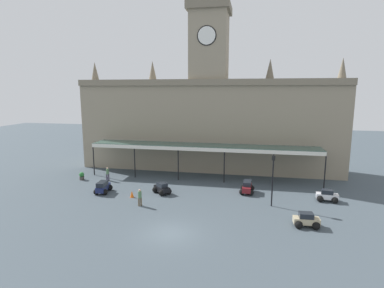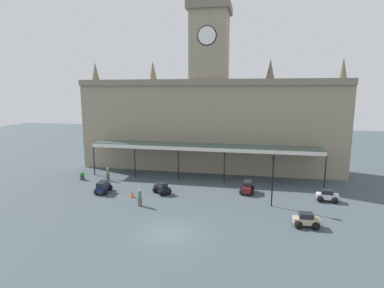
{
  "view_description": "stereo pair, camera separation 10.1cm",
  "coord_description": "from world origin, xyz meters",
  "px_view_note": "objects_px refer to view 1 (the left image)",
  "views": [
    {
      "loc": [
        6.02,
        -21.58,
        10.98
      ],
      "look_at": [
        0.0,
        8.71,
        5.57
      ],
      "focal_mm": 28.83,
      "sensor_mm": 36.0,
      "label": 1
    },
    {
      "loc": [
        6.12,
        -21.56,
        10.98
      ],
      "look_at": [
        0.0,
        8.71,
        5.57
      ],
      "focal_mm": 28.83,
      "sensor_mm": 36.0,
      "label": 2
    }
  ],
  "objects_px": {
    "car_navy_estate": "(103,188)",
    "car_beige_sedan": "(306,221)",
    "car_black_sedan": "(162,189)",
    "traffic_cone": "(132,194)",
    "victorian_lamppost": "(273,174)",
    "pedestrian_beside_cars": "(140,197)",
    "planter_forecourt_centre": "(82,176)",
    "pedestrian_near_entrance": "(108,173)",
    "car_maroon_estate": "(247,188)",
    "car_white_sedan": "(327,196)"
  },
  "relations": [
    {
      "from": "car_navy_estate",
      "to": "car_beige_sedan",
      "type": "bearing_deg",
      "value": -12.84
    },
    {
      "from": "car_black_sedan",
      "to": "traffic_cone",
      "type": "height_order",
      "value": "car_black_sedan"
    },
    {
      "from": "car_beige_sedan",
      "to": "victorian_lamppost",
      "type": "xyz_separation_m",
      "value": [
        -2.52,
        4.11,
        2.64
      ]
    },
    {
      "from": "pedestrian_beside_cars",
      "to": "planter_forecourt_centre",
      "type": "relative_size",
      "value": 1.74
    },
    {
      "from": "planter_forecourt_centre",
      "to": "car_navy_estate",
      "type": "bearing_deg",
      "value": -39.13
    },
    {
      "from": "planter_forecourt_centre",
      "to": "traffic_cone",
      "type": "bearing_deg",
      "value": -29.24
    },
    {
      "from": "pedestrian_beside_cars",
      "to": "traffic_cone",
      "type": "height_order",
      "value": "pedestrian_beside_cars"
    },
    {
      "from": "victorian_lamppost",
      "to": "pedestrian_near_entrance",
      "type": "bearing_deg",
      "value": 166.05
    },
    {
      "from": "victorian_lamppost",
      "to": "traffic_cone",
      "type": "bearing_deg",
      "value": -178.79
    },
    {
      "from": "traffic_cone",
      "to": "car_beige_sedan",
      "type": "bearing_deg",
      "value": -12.95
    },
    {
      "from": "car_black_sedan",
      "to": "pedestrian_beside_cars",
      "type": "relative_size",
      "value": 1.34
    },
    {
      "from": "car_black_sedan",
      "to": "victorian_lamppost",
      "type": "bearing_deg",
      "value": -7.54
    },
    {
      "from": "car_black_sedan",
      "to": "car_maroon_estate",
      "type": "xyz_separation_m",
      "value": [
        8.99,
        2.0,
        0.06
      ]
    },
    {
      "from": "pedestrian_near_entrance",
      "to": "traffic_cone",
      "type": "height_order",
      "value": "pedestrian_near_entrance"
    },
    {
      "from": "planter_forecourt_centre",
      "to": "car_white_sedan",
      "type": "bearing_deg",
      "value": -4.13
    },
    {
      "from": "car_navy_estate",
      "to": "planter_forecourt_centre",
      "type": "relative_size",
      "value": 2.43
    },
    {
      "from": "car_white_sedan",
      "to": "car_maroon_estate",
      "type": "distance_m",
      "value": 7.99
    },
    {
      "from": "car_black_sedan",
      "to": "pedestrian_near_entrance",
      "type": "relative_size",
      "value": 1.34
    },
    {
      "from": "pedestrian_beside_cars",
      "to": "traffic_cone",
      "type": "xyz_separation_m",
      "value": [
        -1.69,
        2.12,
        -0.55
      ]
    },
    {
      "from": "car_black_sedan",
      "to": "planter_forecourt_centre",
      "type": "bearing_deg",
      "value": 165.16
    },
    {
      "from": "planter_forecourt_centre",
      "to": "pedestrian_near_entrance",
      "type": "bearing_deg",
      "value": 5.34
    },
    {
      "from": "car_black_sedan",
      "to": "traffic_cone",
      "type": "distance_m",
      "value": 3.25
    },
    {
      "from": "traffic_cone",
      "to": "planter_forecourt_centre",
      "type": "xyz_separation_m",
      "value": [
        -8.55,
        4.78,
        0.13
      ]
    },
    {
      "from": "car_maroon_estate",
      "to": "pedestrian_near_entrance",
      "type": "distance_m",
      "value": 16.96
    },
    {
      "from": "pedestrian_near_entrance",
      "to": "planter_forecourt_centre",
      "type": "height_order",
      "value": "pedestrian_near_entrance"
    },
    {
      "from": "car_maroon_estate",
      "to": "pedestrian_beside_cars",
      "type": "bearing_deg",
      "value": -149.38
    },
    {
      "from": "car_black_sedan",
      "to": "car_beige_sedan",
      "type": "relative_size",
      "value": 1.07
    },
    {
      "from": "car_beige_sedan",
      "to": "car_white_sedan",
      "type": "distance_m",
      "value": 7.22
    },
    {
      "from": "car_black_sedan",
      "to": "car_navy_estate",
      "type": "height_order",
      "value": "car_navy_estate"
    },
    {
      "from": "car_white_sedan",
      "to": "pedestrian_beside_cars",
      "type": "height_order",
      "value": "pedestrian_beside_cars"
    },
    {
      "from": "pedestrian_near_entrance",
      "to": "planter_forecourt_centre",
      "type": "relative_size",
      "value": 1.74
    },
    {
      "from": "car_maroon_estate",
      "to": "pedestrian_near_entrance",
      "type": "relative_size",
      "value": 1.37
    },
    {
      "from": "car_black_sedan",
      "to": "car_white_sedan",
      "type": "height_order",
      "value": "same"
    },
    {
      "from": "car_maroon_estate",
      "to": "pedestrian_near_entrance",
      "type": "bearing_deg",
      "value": 175.63
    },
    {
      "from": "victorian_lamppost",
      "to": "car_beige_sedan",
      "type": "bearing_deg",
      "value": -58.53
    },
    {
      "from": "car_beige_sedan",
      "to": "traffic_cone",
      "type": "relative_size",
      "value": 2.92
    },
    {
      "from": "car_white_sedan",
      "to": "victorian_lamppost",
      "type": "xyz_separation_m",
      "value": [
        -5.52,
        -2.45,
        2.64
      ]
    },
    {
      "from": "car_black_sedan",
      "to": "victorian_lamppost",
      "type": "distance_m",
      "value": 11.78
    },
    {
      "from": "car_beige_sedan",
      "to": "pedestrian_near_entrance",
      "type": "bearing_deg",
      "value": 157.79
    },
    {
      "from": "car_navy_estate",
      "to": "pedestrian_near_entrance",
      "type": "bearing_deg",
      "value": 110.2
    },
    {
      "from": "pedestrian_near_entrance",
      "to": "victorian_lamppost",
      "type": "bearing_deg",
      "value": -13.95
    },
    {
      "from": "traffic_cone",
      "to": "planter_forecourt_centre",
      "type": "height_order",
      "value": "planter_forecourt_centre"
    },
    {
      "from": "car_black_sedan",
      "to": "planter_forecourt_centre",
      "type": "xyz_separation_m",
      "value": [
        -11.24,
        2.98,
        -0.01
      ]
    },
    {
      "from": "car_maroon_estate",
      "to": "victorian_lamppost",
      "type": "bearing_deg",
      "value": -55.61
    },
    {
      "from": "pedestrian_beside_cars",
      "to": "car_black_sedan",
      "type": "bearing_deg",
      "value": 75.52
    },
    {
      "from": "car_white_sedan",
      "to": "car_maroon_estate",
      "type": "height_order",
      "value": "car_maroon_estate"
    },
    {
      "from": "pedestrian_near_entrance",
      "to": "car_beige_sedan",
      "type": "bearing_deg",
      "value": -22.21
    },
    {
      "from": "victorian_lamppost",
      "to": "traffic_cone",
      "type": "distance_m",
      "value": 14.36
    },
    {
      "from": "victorian_lamppost",
      "to": "planter_forecourt_centre",
      "type": "relative_size",
      "value": 5.29
    },
    {
      "from": "car_beige_sedan",
      "to": "victorian_lamppost",
      "type": "relative_size",
      "value": 0.41
    }
  ]
}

